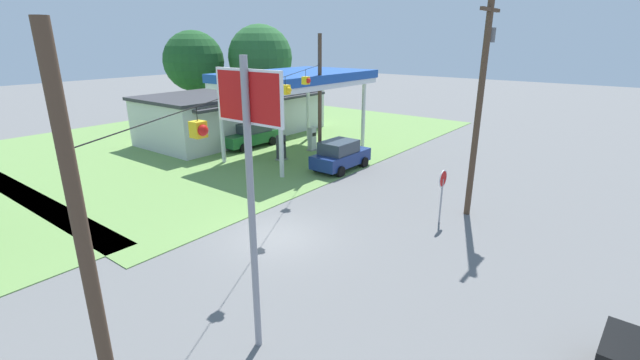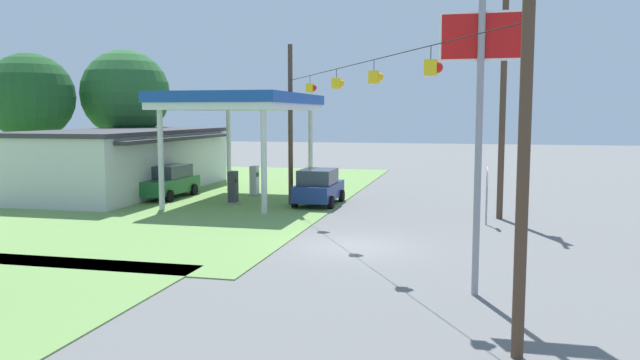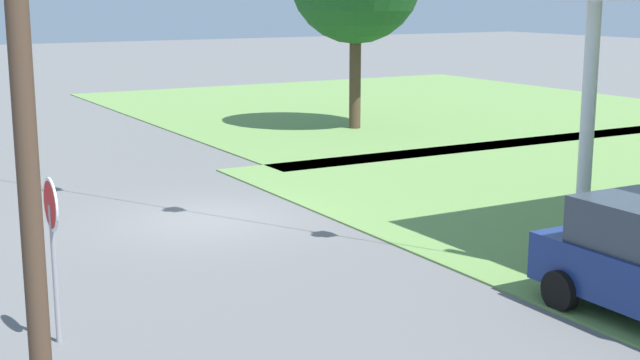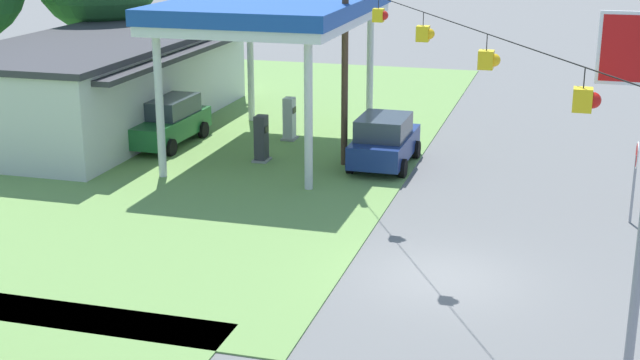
# 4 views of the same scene
# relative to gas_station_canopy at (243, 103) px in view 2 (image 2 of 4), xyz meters

# --- Properties ---
(ground_plane) EXTENTS (160.00, 160.00, 0.00)m
(ground_plane) POSITION_rel_gas_station_canopy_xyz_m (-10.66, -8.06, -5.34)
(ground_plane) COLOR slate
(grass_verge_station_corner) EXTENTS (36.00, 28.00, 0.04)m
(grass_verge_station_corner) POSITION_rel_gas_station_canopy_xyz_m (2.00, 8.41, -5.32)
(grass_verge_station_corner) COLOR #6B934C
(grass_verge_station_corner) RESTS_ON ground
(gas_station_canopy) EXTENTS (10.39, 6.73, 5.86)m
(gas_station_canopy) POSITION_rel_gas_station_canopy_xyz_m (0.00, 0.00, 0.00)
(gas_station_canopy) COLOR silver
(gas_station_canopy) RESTS_ON ground
(gas_station_store) EXTENTS (15.70, 7.92, 3.81)m
(gas_station_store) POSITION_rel_gas_station_canopy_xyz_m (1.79, 8.39, -3.43)
(gas_station_store) COLOR silver
(gas_station_store) RESTS_ON ground
(fuel_pump_near) EXTENTS (0.71, 0.56, 1.76)m
(fuel_pump_near) POSITION_rel_gas_station_canopy_xyz_m (-1.69, -0.00, -4.51)
(fuel_pump_near) COLOR gray
(fuel_pump_near) RESTS_ON ground
(fuel_pump_far) EXTENTS (0.71, 0.56, 1.76)m
(fuel_pump_far) POSITION_rel_gas_station_canopy_xyz_m (1.69, -0.00, -4.51)
(fuel_pump_far) COLOR gray
(fuel_pump_far) RESTS_ON ground
(car_at_pumps_front) EXTENTS (4.25, 2.13, 1.91)m
(car_at_pumps_front) POSITION_rel_gas_station_canopy_xyz_m (-1.01, -4.49, -4.38)
(car_at_pumps_front) COLOR navy
(car_at_pumps_front) RESTS_ON ground
(car_at_pumps_rear) EXTENTS (4.81, 2.19, 1.88)m
(car_at_pumps_rear) POSITION_rel_gas_station_canopy_xyz_m (-0.30, 4.49, -4.38)
(car_at_pumps_rear) COLOR #1E602D
(car_at_pumps_rear) RESTS_ON ground
(stop_sign_roadside) EXTENTS (0.80, 0.08, 2.50)m
(stop_sign_roadside) POSITION_rel_gas_station_canopy_xyz_m (-4.96, -12.87, -3.53)
(stop_sign_roadside) COLOR #99999E
(stop_sign_roadside) RESTS_ON ground
(stop_sign_overhead) EXTENTS (0.22, 2.12, 7.67)m
(stop_sign_overhead) POSITION_rel_gas_station_canopy_xyz_m (-15.78, -12.29, 0.12)
(stop_sign_overhead) COLOR gray
(stop_sign_overhead) RESTS_ON ground
(utility_pole_main) EXTENTS (2.20, 0.44, 9.95)m
(utility_pole_main) POSITION_rel_gas_station_canopy_xyz_m (-3.14, -13.51, 0.21)
(utility_pole_main) COLOR #4C3828
(utility_pole_main) RESTS_ON ground
(signal_span_gantry) EXTENTS (19.00, 10.24, 8.31)m
(signal_span_gantry) POSITION_rel_gas_station_canopy_xyz_m (-10.66, -8.07, -0.80)
(signal_span_gantry) COLOR #4C3828
(signal_span_gantry) RESTS_ON ground
(tree_behind_station) EXTENTS (5.79, 5.79, 8.80)m
(tree_behind_station) POSITION_rel_gas_station_canopy_xyz_m (3.82, 16.45, 0.54)
(tree_behind_station) COLOR #4C3828
(tree_behind_station) RESTS_ON ground
(tree_far_back) EXTENTS (6.34, 6.34, 9.39)m
(tree_far_back) POSITION_rel_gas_station_canopy_xyz_m (8.67, 12.24, 0.86)
(tree_far_back) COLOR #4C3828
(tree_far_back) RESTS_ON ground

